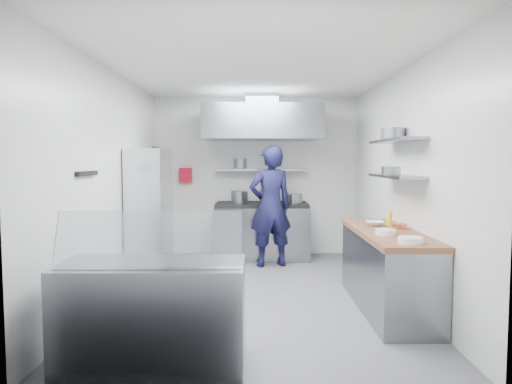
{
  "coord_description": "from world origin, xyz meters",
  "views": [
    {
      "loc": [
        -0.01,
        -5.68,
        1.69
      ],
      "look_at": [
        0.0,
        0.6,
        1.25
      ],
      "focal_mm": 32.0,
      "sensor_mm": 36.0,
      "label": 1
    }
  ],
  "objects_px": {
    "chef": "(270,206)",
    "wire_rack": "(150,213)",
    "gas_range": "(262,232)",
    "display_case": "(153,314)"
  },
  "relations": [
    {
      "from": "gas_range",
      "to": "display_case",
      "type": "distance_m",
      "value": 4.21
    },
    {
      "from": "display_case",
      "to": "gas_range",
      "type": "bearing_deg",
      "value": 76.94
    },
    {
      "from": "display_case",
      "to": "chef",
      "type": "bearing_deg",
      "value": 72.89
    },
    {
      "from": "gas_range",
      "to": "wire_rack",
      "type": "xyz_separation_m",
      "value": [
        -1.63,
        -1.26,
        0.48
      ]
    },
    {
      "from": "chef",
      "to": "display_case",
      "type": "height_order",
      "value": "chef"
    },
    {
      "from": "gas_range",
      "to": "display_case",
      "type": "relative_size",
      "value": 1.07
    },
    {
      "from": "chef",
      "to": "wire_rack",
      "type": "height_order",
      "value": "chef"
    },
    {
      "from": "chef",
      "to": "display_case",
      "type": "distance_m",
      "value": 3.71
    },
    {
      "from": "gas_range",
      "to": "wire_rack",
      "type": "bearing_deg",
      "value": -142.36
    },
    {
      "from": "gas_range",
      "to": "wire_rack",
      "type": "relative_size",
      "value": 0.86
    }
  ]
}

